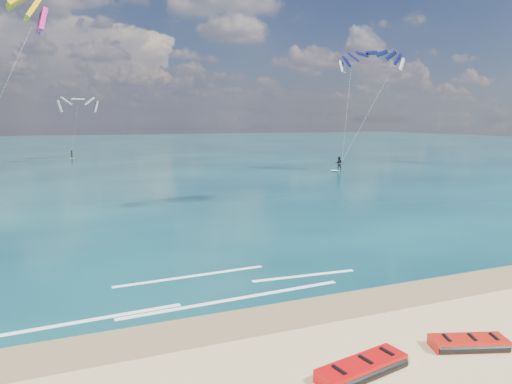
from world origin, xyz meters
TOP-DOWN VIEW (x-y plane):
  - ground at (0.00, 40.00)m, footprint 320.00×320.00m
  - wet_sand_strip at (0.00, 3.00)m, footprint 320.00×2.40m
  - sea at (0.00, 104.00)m, footprint 320.00×200.00m
  - packed_kite_left at (3.04, -1.29)m, footprint 3.17×1.70m
  - packed_kite_mid at (6.92, -1.28)m, footprint 2.71×1.82m
  - kitesurfer_far at (30.83, 40.53)m, footprint 9.10×7.01m
  - shoreline_foam at (0.59, 5.97)m, footprint 15.08×3.75m

SIDE VIEW (x-z plane):
  - ground at x=0.00m, z-range 0.00..0.00m
  - packed_kite_left at x=3.04m, z-range -0.21..0.21m
  - packed_kite_mid at x=6.92m, z-range -0.20..0.20m
  - wet_sand_strip at x=0.00m, z-range 0.00..0.01m
  - sea at x=0.00m, z-range 0.00..0.04m
  - shoreline_foam at x=0.59m, z-range 0.04..0.05m
  - kitesurfer_far at x=30.83m, z-range 0.67..17.55m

